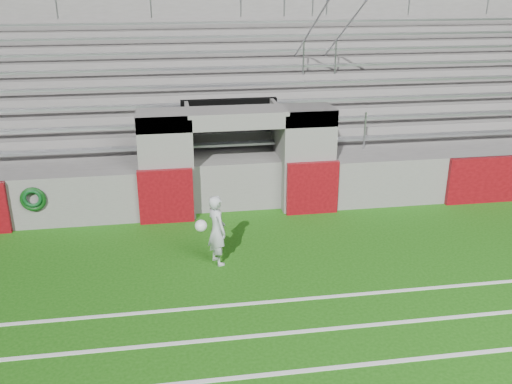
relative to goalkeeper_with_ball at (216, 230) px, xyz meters
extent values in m
plane|color=#1A540E|center=(0.80, -0.67, -0.76)|extent=(90.00, 90.00, 0.00)
cube|color=white|center=(0.80, -3.67, -0.76)|extent=(28.00, 0.09, 0.01)
cube|color=white|center=(0.80, -2.67, -0.76)|extent=(28.00, 0.09, 0.01)
cube|color=white|center=(0.80, -1.67, -0.76)|extent=(28.00, 0.09, 0.01)
cube|color=slate|center=(-1.00, 2.83, 0.54)|extent=(1.20, 1.00, 2.60)
cube|color=slate|center=(2.60, 2.83, 0.54)|extent=(1.20, 1.00, 2.60)
cube|color=black|center=(0.80, 4.53, 0.49)|extent=(2.60, 0.20, 2.50)
cube|color=slate|center=(-0.35, 3.43, 0.49)|extent=(0.10, 2.20, 2.50)
cube|color=slate|center=(1.95, 3.43, 0.49)|extent=(0.10, 2.20, 2.50)
cube|color=slate|center=(0.80, 2.83, 1.64)|extent=(4.80, 1.00, 0.40)
cube|color=slate|center=(0.80, 6.68, 0.39)|extent=(26.00, 8.00, 0.20)
cube|color=slate|center=(0.80, 6.68, -0.24)|extent=(26.00, 8.00, 1.05)
cube|color=#5E080E|center=(-1.00, 2.27, -0.09)|extent=(1.30, 0.15, 1.35)
cube|color=#5E080E|center=(2.60, 2.27, -0.09)|extent=(1.30, 0.15, 1.35)
cube|color=#5E080E|center=(7.30, 2.27, -0.14)|extent=(2.20, 0.15, 1.25)
cube|color=#989BA1|center=(0.80, 3.75, 0.71)|extent=(23.00, 0.28, 0.06)
cube|color=slate|center=(0.80, 4.60, 0.68)|extent=(24.00, 0.75, 0.38)
cube|color=#989BA1|center=(0.80, 4.50, 1.09)|extent=(23.00, 0.28, 0.06)
cube|color=slate|center=(0.80, 5.35, 0.87)|extent=(24.00, 0.75, 0.76)
cube|color=#989BA1|center=(0.80, 5.25, 1.47)|extent=(23.00, 0.28, 0.06)
cube|color=slate|center=(0.80, 6.10, 1.06)|extent=(24.00, 0.75, 1.14)
cube|color=#989BA1|center=(0.80, 6.00, 1.85)|extent=(23.00, 0.28, 0.06)
cube|color=slate|center=(0.80, 6.85, 1.25)|extent=(24.00, 0.75, 1.52)
cube|color=#989BA1|center=(0.80, 6.75, 2.23)|extent=(23.00, 0.28, 0.06)
cube|color=slate|center=(0.80, 7.60, 1.44)|extent=(24.00, 0.75, 1.90)
cube|color=#989BA1|center=(0.80, 7.50, 2.61)|extent=(23.00, 0.28, 0.06)
cube|color=slate|center=(0.80, 8.35, 1.63)|extent=(24.00, 0.75, 2.28)
cube|color=#989BA1|center=(0.80, 8.25, 2.99)|extent=(23.00, 0.28, 0.06)
cube|color=slate|center=(0.80, 9.10, 1.82)|extent=(24.00, 0.75, 2.66)
cube|color=#989BA1|center=(0.80, 9.00, 3.37)|extent=(23.00, 0.28, 0.06)
cube|color=slate|center=(0.80, 9.78, 1.88)|extent=(26.00, 0.60, 5.29)
cylinder|color=#A5A8AD|center=(3.30, 3.48, 0.99)|extent=(0.05, 0.05, 1.00)
cylinder|color=#A5A8AD|center=(3.30, 6.48, 2.51)|extent=(0.05, 0.05, 1.00)
cylinder|color=#A5A8AD|center=(3.30, 9.48, 4.03)|extent=(0.05, 0.05, 1.00)
cylinder|color=#A5A8AD|center=(3.30, 6.48, 3.01)|extent=(0.05, 6.02, 3.08)
cylinder|color=#A5A8AD|center=(4.30, 3.48, 0.99)|extent=(0.05, 0.05, 1.00)
cylinder|color=#A5A8AD|center=(4.30, 6.48, 2.51)|extent=(0.05, 0.05, 1.00)
cylinder|color=#A5A8AD|center=(4.30, 9.48, 4.03)|extent=(0.05, 0.05, 1.00)
cylinder|color=#A5A8AD|center=(4.30, 6.48, 3.01)|extent=(0.05, 6.02, 3.08)
cylinder|color=#A5A8AD|center=(-4.20, 9.48, 4.08)|extent=(0.05, 0.05, 1.10)
cylinder|color=#A5A8AD|center=(-1.20, 9.48, 4.08)|extent=(0.05, 0.05, 1.10)
imported|color=#B7BDC1|center=(0.02, 0.01, -0.01)|extent=(0.54, 0.64, 1.50)
sphere|color=white|center=(-0.32, -0.25, 0.23)|extent=(0.24, 0.24, 0.24)
torus|color=#0C3D10|center=(-4.03, 2.28, 0.02)|extent=(0.59, 0.11, 0.59)
torus|color=#0E461C|center=(-4.03, 2.23, 0.06)|extent=(0.44, 0.08, 0.44)
camera|label=1|loc=(-0.85, -10.59, 4.91)|focal=40.00mm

